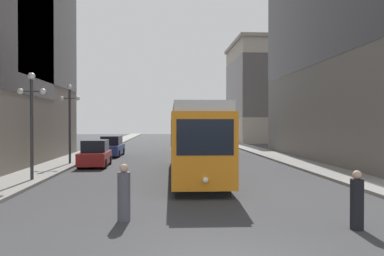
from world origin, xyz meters
The scene contains 11 objects.
sidewalk_left centered at (-8.61, 40.00, 0.07)m, with size 2.59×120.00×0.15m, color gray.
sidewalk_right centered at (8.61, 40.00, 0.07)m, with size 2.59×120.00×0.15m, color gray.
streetcar centered at (0.42, 14.31, 2.10)m, with size 2.88×15.00×3.89m.
transit_bus centered at (3.74, 33.33, 1.95)m, with size 2.65×12.74×3.45m.
parked_car_left_near centered at (-6.02, 19.39, 0.84)m, with size 1.94×4.24×1.82m.
parked_car_left_mid centered at (-6.01, 27.99, 0.84)m, with size 1.99×4.89×1.82m.
pedestrian_crossing_near centered at (4.09, 2.50, 0.77)m, with size 0.37×0.37×1.66m.
pedestrian_crossing_far centered at (-2.51, 3.95, 0.81)m, with size 0.39×0.39×1.75m.
lamp_post_left_near centered at (-7.91, 12.17, 3.69)m, with size 1.41×0.36×5.37m.
lamp_post_left_far centered at (-7.91, 20.21, 3.79)m, with size 1.41×0.36×5.55m.
building_right_midblock centered at (17.01, 54.85, 8.13)m, with size 14.82×15.43×15.86m.
Camera 1 is at (-1.30, -8.18, 2.99)m, focal length 37.02 mm.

